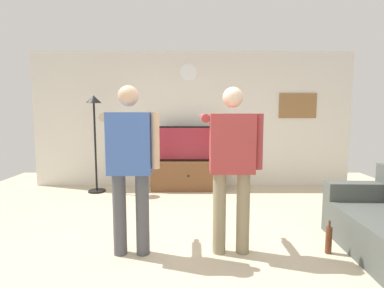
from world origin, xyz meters
TOP-DOWN VIEW (x-y plane):
  - ground_plane at (0.00, 0.00)m, footprint 8.40×8.40m
  - back_wall at (0.00, 2.95)m, footprint 6.40×0.10m
  - tv_stand at (-0.07, 2.60)m, footprint 1.43×0.44m
  - television at (-0.07, 2.65)m, footprint 1.20×0.07m
  - wall_clock at (-0.07, 2.89)m, footprint 0.33×0.03m
  - framed_picture at (2.12, 2.90)m, footprint 0.74×0.04m
  - floor_lamp at (-1.81, 2.44)m, footprint 0.32×0.32m
  - person_standing_nearer_lamp at (-0.64, -0.01)m, footprint 0.62×0.78m
  - person_standing_nearer_couch at (0.42, 0.02)m, footprint 0.64×0.78m
  - beverage_bottle at (1.47, -0.01)m, footprint 0.07×0.07m

SIDE VIEW (x-z plane):
  - ground_plane at x=0.00m, z-range 0.00..0.00m
  - beverage_bottle at x=1.47m, z-range -0.03..0.33m
  - tv_stand at x=-0.07m, z-range 0.00..0.57m
  - television at x=-0.07m, z-range 0.57..1.24m
  - person_standing_nearer_couch at x=0.42m, z-range 0.13..1.90m
  - person_standing_nearer_lamp at x=-0.64m, z-range 0.13..1.91m
  - floor_lamp at x=-1.81m, z-range 0.39..2.21m
  - back_wall at x=0.00m, z-range 0.00..2.70m
  - framed_picture at x=2.12m, z-range 1.39..1.88m
  - wall_clock at x=-0.07m, z-range 2.13..2.46m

